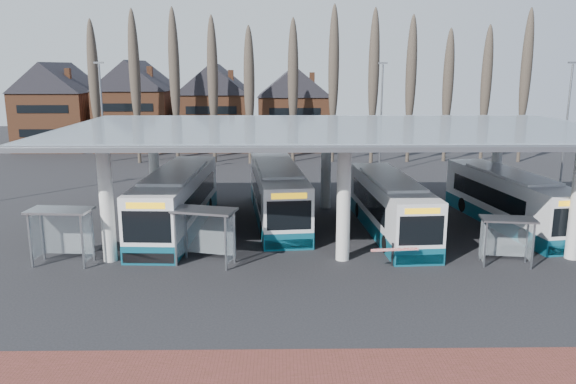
{
  "coord_description": "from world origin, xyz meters",
  "views": [
    {
      "loc": [
        -3.24,
        -25.14,
        9.81
      ],
      "look_at": [
        -2.76,
        7.0,
        2.59
      ],
      "focal_mm": 35.0,
      "sensor_mm": 36.0,
      "label": 1
    }
  ],
  "objects_px": {
    "bus_0": "(177,201)",
    "bus_2": "(390,206)",
    "bus_3": "(508,200)",
    "shelter_2": "(507,230)",
    "shelter_0": "(62,224)",
    "shelter_1": "(206,224)",
    "bus_1": "(277,194)"
  },
  "relations": [
    {
      "from": "bus_2",
      "to": "shelter_2",
      "type": "height_order",
      "value": "bus_2"
    },
    {
      "from": "shelter_0",
      "to": "shelter_1",
      "type": "relative_size",
      "value": 0.94
    },
    {
      "from": "bus_1",
      "to": "shelter_0",
      "type": "bearing_deg",
      "value": -148.39
    },
    {
      "from": "shelter_0",
      "to": "shelter_2",
      "type": "relative_size",
      "value": 1.15
    },
    {
      "from": "shelter_0",
      "to": "shelter_1",
      "type": "height_order",
      "value": "shelter_1"
    },
    {
      "from": "shelter_2",
      "to": "shelter_1",
      "type": "bearing_deg",
      "value": -173.2
    },
    {
      "from": "bus_0",
      "to": "shelter_0",
      "type": "xyz_separation_m",
      "value": [
        -4.65,
        -6.17,
        0.37
      ]
    },
    {
      "from": "bus_1",
      "to": "bus_3",
      "type": "relative_size",
      "value": 1.06
    },
    {
      "from": "shelter_2",
      "to": "shelter_0",
      "type": "bearing_deg",
      "value": -173.12
    },
    {
      "from": "bus_2",
      "to": "shelter_2",
      "type": "xyz_separation_m",
      "value": [
        4.75,
        -5.81,
        0.19
      ]
    },
    {
      "from": "bus_3",
      "to": "shelter_1",
      "type": "relative_size",
      "value": 3.67
    },
    {
      "from": "bus_1",
      "to": "bus_2",
      "type": "bearing_deg",
      "value": -29.06
    },
    {
      "from": "bus_1",
      "to": "shelter_1",
      "type": "relative_size",
      "value": 3.88
    },
    {
      "from": "bus_0",
      "to": "bus_2",
      "type": "relative_size",
      "value": 1.08
    },
    {
      "from": "bus_3",
      "to": "shelter_1",
      "type": "height_order",
      "value": "bus_3"
    },
    {
      "from": "shelter_0",
      "to": "shelter_2",
      "type": "bearing_deg",
      "value": 3.35
    },
    {
      "from": "bus_0",
      "to": "shelter_0",
      "type": "distance_m",
      "value": 7.74
    },
    {
      "from": "bus_0",
      "to": "shelter_0",
      "type": "relative_size",
      "value": 4.13
    },
    {
      "from": "shelter_0",
      "to": "shelter_1",
      "type": "bearing_deg",
      "value": 3.49
    },
    {
      "from": "bus_2",
      "to": "shelter_2",
      "type": "relative_size",
      "value": 4.38
    },
    {
      "from": "bus_1",
      "to": "shelter_1",
      "type": "height_order",
      "value": "bus_1"
    },
    {
      "from": "shelter_2",
      "to": "bus_1",
      "type": "bearing_deg",
      "value": 150.99
    },
    {
      "from": "shelter_0",
      "to": "bus_0",
      "type": "bearing_deg",
      "value": 57.57
    },
    {
      "from": "bus_2",
      "to": "shelter_1",
      "type": "bearing_deg",
      "value": -155.78
    },
    {
      "from": "bus_0",
      "to": "shelter_2",
      "type": "xyz_separation_m",
      "value": [
        17.69,
        -6.65,
        0.06
      ]
    },
    {
      "from": "bus_3",
      "to": "shelter_1",
      "type": "xyz_separation_m",
      "value": [
        -18.06,
        -6.88,
        0.49
      ]
    },
    {
      "from": "shelter_0",
      "to": "shelter_1",
      "type": "xyz_separation_m",
      "value": [
        7.24,
        -0.14,
        0.0
      ]
    },
    {
      "from": "shelter_1",
      "to": "shelter_2",
      "type": "distance_m",
      "value": 15.11
    },
    {
      "from": "bus_3",
      "to": "shelter_2",
      "type": "distance_m",
      "value": 7.81
    },
    {
      "from": "bus_1",
      "to": "bus_3",
      "type": "distance_m",
      "value": 14.58
    },
    {
      "from": "bus_2",
      "to": "bus_3",
      "type": "distance_m",
      "value": 7.84
    },
    {
      "from": "bus_3",
      "to": "shelter_2",
      "type": "bearing_deg",
      "value": -120.95
    }
  ]
}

